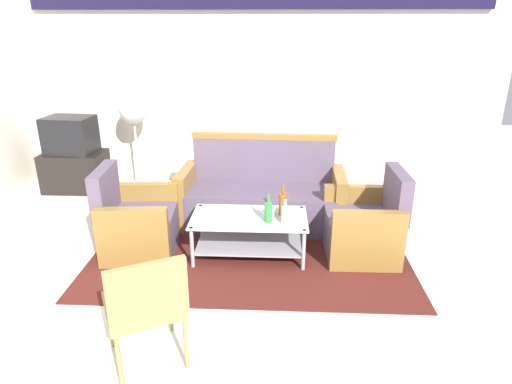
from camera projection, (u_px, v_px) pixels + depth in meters
ground_plane at (241, 305)px, 3.57m from camera, size 14.00×14.00×0.00m
wall_back at (258, 76)px, 5.89m from camera, size 6.52×0.19×2.80m
rug at (250, 248)px, 4.48m from camera, size 3.05×2.07×0.01m
couch at (262, 196)px, 4.96m from camera, size 1.83×0.80×0.96m
armchair_left at (137, 224)px, 4.35m from camera, size 0.75×0.81×0.85m
armchair_right at (365, 227)px, 4.28m from camera, size 0.71×0.77×0.85m
coffee_table at (249, 230)px, 4.25m from camera, size 1.10×0.60×0.40m
bottle_clear at (285, 214)px, 4.04m from camera, size 0.07×0.07×0.23m
bottle_brown at (283, 204)px, 4.21m from camera, size 0.08×0.08×0.30m
bottle_green at (268, 211)px, 4.07m from camera, size 0.07×0.07×0.27m
cup at (272, 211)px, 4.20m from camera, size 0.08×0.08×0.10m
tv_stand at (76, 171)px, 5.97m from camera, size 0.80×0.50×0.52m
television at (70, 135)px, 5.79m from camera, size 0.64×0.50×0.48m
pedestal_fan at (133, 116)px, 5.71m from camera, size 0.36×0.36×1.27m
wicker_chair at (146, 303)px, 2.77m from camera, size 0.65×0.65×0.84m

